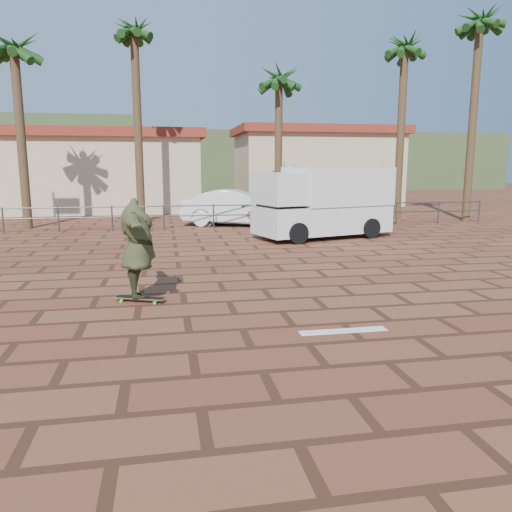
{
  "coord_description": "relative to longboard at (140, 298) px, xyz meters",
  "views": [
    {
      "loc": [
        -1.99,
        -8.26,
        2.53
      ],
      "look_at": [
        -0.25,
        1.16,
        0.8
      ],
      "focal_mm": 35.0,
      "sensor_mm": 36.0,
      "label": 1
    }
  ],
  "objects": [
    {
      "name": "ground",
      "position": [
        2.49,
        -1.1,
        -0.08
      ],
      "size": [
        120.0,
        120.0,
        0.0
      ],
      "primitive_type": "plane",
      "color": "brown",
      "rests_on": "ground"
    },
    {
      "name": "paint_stripe",
      "position": [
        3.19,
        -2.3,
        -0.08
      ],
      "size": [
        1.4,
        0.22,
        0.01
      ],
      "primitive_type": "cube",
      "color": "white",
      "rests_on": "ground"
    },
    {
      "name": "guardrail",
      "position": [
        2.49,
        10.9,
        0.6
      ],
      "size": [
        24.06,
        0.06,
        1.0
      ],
      "color": "#47494F",
      "rests_on": "ground"
    },
    {
      "name": "palm_far_left",
      "position": [
        -5.01,
        12.4,
        6.75
      ],
      "size": [
        2.4,
        2.4,
        8.25
      ],
      "color": "brown",
      "rests_on": "ground"
    },
    {
      "name": "palm_left",
      "position": [
        -0.51,
        13.9,
        7.88
      ],
      "size": [
        2.4,
        2.4,
        9.45
      ],
      "color": "brown",
      "rests_on": "ground"
    },
    {
      "name": "palm_center",
      "position": [
        5.99,
        14.4,
        6.28
      ],
      "size": [
        2.4,
        2.4,
        7.75
      ],
      "color": "brown",
      "rests_on": "ground"
    },
    {
      "name": "palm_right",
      "position": [
        11.49,
        12.9,
        7.5
      ],
      "size": [
        2.4,
        2.4,
        9.05
      ],
      "color": "brown",
      "rests_on": "ground"
    },
    {
      "name": "palm_far_right",
      "position": [
        14.49,
        11.9,
        8.43
      ],
      "size": [
        2.4,
        2.4,
        10.05
      ],
      "color": "brown",
      "rests_on": "ground"
    },
    {
      "name": "building_west",
      "position": [
        -3.51,
        20.9,
        2.2
      ],
      "size": [
        12.6,
        7.6,
        4.5
      ],
      "color": "beige",
      "rests_on": "ground"
    },
    {
      "name": "building_east",
      "position": [
        10.49,
        22.9,
        2.46
      ],
      "size": [
        10.6,
        6.6,
        5.0
      ],
      "color": "beige",
      "rests_on": "ground"
    },
    {
      "name": "hill_front",
      "position": [
        2.49,
        48.9,
        2.92
      ],
      "size": [
        70.0,
        18.0,
        6.0
      ],
      "primitive_type": "cube",
      "color": "#384C28",
      "rests_on": "ground"
    },
    {
      "name": "longboard",
      "position": [
        0.0,
        0.0,
        0.0
      ],
      "size": [
        0.98,
        0.56,
        0.1
      ],
      "rotation": [
        0.0,
        0.0,
        -0.39
      ],
      "color": "olive",
      "rests_on": "ground"
    },
    {
      "name": "skateboarder",
      "position": [
        0.0,
        -0.0,
        0.95
      ],
      "size": [
        0.95,
        2.37,
        1.87
      ],
      "primitive_type": "imported",
      "rotation": [
        0.0,
        0.0,
        1.71
      ],
      "color": "#383D20",
      "rests_on": "longboard"
    },
    {
      "name": "campervan",
      "position": [
        6.11,
        7.7,
        1.23
      ],
      "size": [
        5.15,
        3.24,
        2.48
      ],
      "rotation": [
        0.0,
        0.0,
        0.28
      ],
      "color": "silver",
      "rests_on": "ground"
    },
    {
      "name": "car_silver",
      "position": [
        3.62,
        11.9,
        0.61
      ],
      "size": [
        4.35,
        3.25,
        1.38
      ],
      "primitive_type": "imported",
      "rotation": [
        0.0,
        0.0,
        1.11
      ],
      "color": "#A6A9AD",
      "rests_on": "ground"
    },
    {
      "name": "car_white",
      "position": [
        3.58,
        11.9,
        0.69
      ],
      "size": [
        4.91,
        2.98,
        1.53
      ],
      "primitive_type": "imported",
      "rotation": [
        0.0,
        0.0,
        1.25
      ],
      "color": "white",
      "rests_on": "ground"
    },
    {
      "name": "street_sign",
      "position": [
        8.78,
        8.96,
        1.52
      ],
      "size": [
        0.45,
        0.18,
        2.29
      ],
      "rotation": [
        0.0,
        0.0,
        -0.31
      ],
      "color": "gray",
      "rests_on": "ground"
    }
  ]
}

